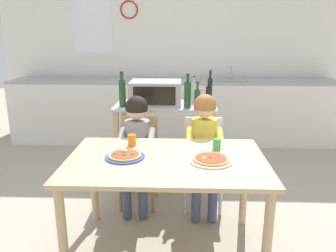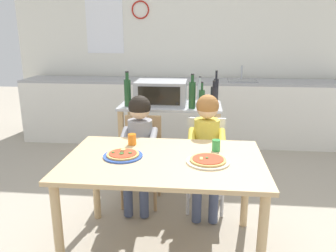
# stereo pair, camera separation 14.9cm
# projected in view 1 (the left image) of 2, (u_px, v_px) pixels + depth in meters

# --- Properties ---
(ground_plane) EXTENTS (11.88, 11.88, 0.00)m
(ground_plane) POSITION_uv_depth(u_px,v_px,m) (171.00, 181.00, 3.69)
(ground_plane) COLOR #A89E8C
(back_wall_tiled) EXTENTS (5.18, 0.14, 2.70)m
(back_wall_tiled) POSITION_uv_depth(u_px,v_px,m) (175.00, 47.00, 5.09)
(back_wall_tiled) COLOR white
(back_wall_tiled) RESTS_ON ground
(kitchen_counter) EXTENTS (4.66, 0.60, 1.11)m
(kitchen_counter) POSITION_uv_depth(u_px,v_px,m) (174.00, 111.00, 4.94)
(kitchen_counter) COLOR silver
(kitchen_counter) RESTS_ON ground
(kitchen_island_cart) EXTENTS (1.03, 0.53, 0.85)m
(kitchen_island_cart) POSITION_uv_depth(u_px,v_px,m) (165.00, 131.00, 3.56)
(kitchen_island_cart) COLOR #B7BABF
(kitchen_island_cart) RESTS_ON ground
(toaster_oven) EXTENTS (0.52, 0.39, 0.24)m
(toaster_oven) POSITION_uv_depth(u_px,v_px,m) (156.00, 93.00, 3.47)
(toaster_oven) COLOR #999BA0
(toaster_oven) RESTS_ON kitchen_island_cart
(bottle_slim_sauce) EXTENTS (0.07, 0.07, 0.34)m
(bottle_slim_sauce) POSITION_uv_depth(u_px,v_px,m) (187.00, 94.00, 3.28)
(bottle_slim_sauce) COLOR #1E4723
(bottle_slim_sauce) RESTS_ON kitchen_island_cart
(bottle_tall_green_wine) EXTENTS (0.06, 0.06, 0.27)m
(bottle_tall_green_wine) POSITION_uv_depth(u_px,v_px,m) (209.00, 96.00, 3.30)
(bottle_tall_green_wine) COLOR black
(bottle_tall_green_wine) RESTS_ON kitchen_island_cart
(bottle_brown_beer) EXTENTS (0.05, 0.05, 0.27)m
(bottle_brown_beer) POSITION_uv_depth(u_px,v_px,m) (194.00, 92.00, 3.58)
(bottle_brown_beer) COLOR #ADB7B2
(bottle_brown_beer) RESTS_ON kitchen_island_cart
(bottle_clear_vinegar) EXTENTS (0.05, 0.05, 0.34)m
(bottle_clear_vinegar) POSITION_uv_depth(u_px,v_px,m) (210.00, 90.00, 3.53)
(bottle_clear_vinegar) COLOR black
(bottle_clear_vinegar) RESTS_ON kitchen_island_cart
(bottle_squat_spirits) EXTENTS (0.06, 0.06, 0.27)m
(bottle_squat_spirits) POSITION_uv_depth(u_px,v_px,m) (197.00, 99.00, 3.25)
(bottle_squat_spirits) COLOR #1E4723
(bottle_squat_spirits) RESTS_ON kitchen_island_cart
(bottle_dark_olive_oil) EXTENTS (0.07, 0.07, 0.35)m
(bottle_dark_olive_oil) POSITION_uv_depth(u_px,v_px,m) (122.00, 92.00, 3.34)
(bottle_dark_olive_oil) COLOR #1E4723
(bottle_dark_olive_oil) RESTS_ON kitchen_island_cart
(dining_table) EXTENTS (1.38, 0.90, 0.73)m
(dining_table) POSITION_uv_depth(u_px,v_px,m) (166.00, 171.00, 2.37)
(dining_table) COLOR tan
(dining_table) RESTS_ON ground
(dining_chair_left) EXTENTS (0.36, 0.36, 0.81)m
(dining_chair_left) POSITION_uv_depth(u_px,v_px,m) (139.00, 154.00, 3.15)
(dining_chair_left) COLOR tan
(dining_chair_left) RESTS_ON ground
(dining_chair_right) EXTENTS (0.36, 0.36, 0.81)m
(dining_chair_right) POSITION_uv_depth(u_px,v_px,m) (203.00, 156.00, 3.09)
(dining_chair_right) COLOR silver
(dining_chair_right) RESTS_ON ground
(child_in_grey_shirt) EXTENTS (0.32, 0.42, 1.02)m
(child_in_grey_shirt) POSITION_uv_depth(u_px,v_px,m) (137.00, 138.00, 2.98)
(child_in_grey_shirt) COLOR #424C6B
(child_in_grey_shirt) RESTS_ON ground
(child_in_yellow_shirt) EXTENTS (0.32, 0.42, 1.05)m
(child_in_yellow_shirt) POSITION_uv_depth(u_px,v_px,m) (204.00, 139.00, 2.93)
(child_in_yellow_shirt) COLOR #424C6B
(child_in_yellow_shirt) RESTS_ON ground
(pizza_plate_blue_rimmed) EXTENTS (0.28, 0.28, 0.03)m
(pizza_plate_blue_rimmed) POSITION_uv_depth(u_px,v_px,m) (125.00, 156.00, 2.36)
(pizza_plate_blue_rimmed) COLOR #3356B7
(pizza_plate_blue_rimmed) RESTS_ON dining_table
(pizza_plate_cream) EXTENTS (0.29, 0.29, 0.03)m
(pizza_plate_cream) POSITION_uv_depth(u_px,v_px,m) (211.00, 160.00, 2.29)
(pizza_plate_cream) COLOR beige
(pizza_plate_cream) RESTS_ON dining_table
(drinking_cup_orange) EXTENTS (0.06, 0.06, 0.09)m
(drinking_cup_orange) POSITION_uv_depth(u_px,v_px,m) (132.00, 140.00, 2.60)
(drinking_cup_orange) COLOR orange
(drinking_cup_orange) RESTS_ON dining_table
(drinking_cup_green) EXTENTS (0.06, 0.06, 0.08)m
(drinking_cup_green) POSITION_uv_depth(u_px,v_px,m) (217.00, 144.00, 2.51)
(drinking_cup_green) COLOR green
(drinking_cup_green) RESTS_ON dining_table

